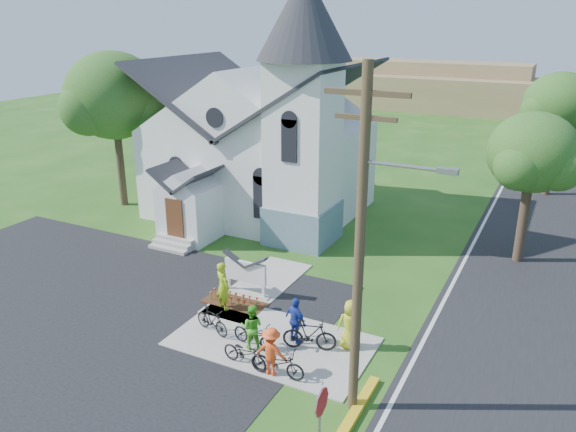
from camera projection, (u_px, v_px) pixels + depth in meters
The scene contains 23 objects.
ground at pixel (229, 339), 20.20m from camera, with size 120.00×120.00×0.00m, color #235217.
parking_lot at pixel (46, 319), 21.51m from camera, with size 20.00×16.00×0.02m, color black.
road at pixel (555, 244), 28.52m from camera, with size 8.00×90.00×0.02m, color black.
sidewalk at pixel (272, 341), 19.97m from camera, with size 7.00×4.00×0.05m, color #9B968C.
church at pixel (264, 125), 31.25m from camera, with size 12.35×12.00×13.00m.
church_sign at pixel (245, 272), 23.05m from camera, with size 2.20×0.40×1.70m.
flower_bed at pixel (235, 303), 22.63m from camera, with size 2.60×1.10×0.07m, color #391B0F.
utility_pole at pixel (362, 239), 14.83m from camera, with size 3.45×0.28×10.00m.
stop_sign at pixel (321, 413), 13.76m from camera, with size 0.11×0.76×2.48m.
tree_lot_corner at pixel (114, 96), 32.35m from camera, with size 5.60×5.60×9.15m.
tree_road_near at pixel (533, 153), 24.89m from camera, with size 4.00×4.00×7.05m.
tree_road_mid at pixel (560, 105), 34.56m from camera, with size 4.40×4.40×7.80m.
distant_hills at pixel (514, 96), 65.31m from camera, with size 61.00×10.00×5.60m.
cyclist_0 at pixel (223, 286), 21.86m from camera, with size 0.72×0.47×1.98m, color #97BC16.
bike_0 at pixel (254, 335), 19.45m from camera, with size 0.62×1.79×0.94m, color black.
cyclist_1 at pixel (252, 327), 19.31m from camera, with size 0.79×0.62×1.63m, color green.
bike_1 at pixel (212, 320), 20.35m from camera, with size 0.46×1.63×0.98m, color black.
cyclist_2 at pixel (296, 321), 19.62m from camera, with size 1.01×0.42×1.72m, color #2138A8.
bike_2 at pixel (245, 353), 18.42m from camera, with size 0.61×1.76×0.92m, color black.
cyclist_3 at pixel (271, 351), 17.87m from camera, with size 1.07×0.61×1.65m, color #FF4F1C.
bike_3 at pixel (310, 335), 19.29m from camera, with size 0.53×1.88×1.13m, color black.
cyclist_4 at pixel (350, 324), 19.29m from camera, with size 0.88×0.57×1.80m, color gold.
bike_4 at pixel (278, 363), 17.89m from camera, with size 0.64×1.83×0.96m, color black.
Camera 1 is at (9.85, -14.66, 10.97)m, focal length 35.00 mm.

